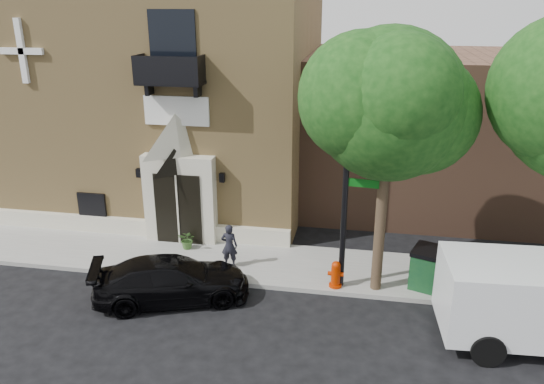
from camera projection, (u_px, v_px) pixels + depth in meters
The scene contains 11 objects.
ground at pixel (184, 282), 16.92m from camera, with size 120.00×120.00×0.00m, color black.
sidewalk at pixel (227, 261), 18.12m from camera, with size 42.00×3.00×0.15m, color gray.
church at pixel (173, 93), 23.17m from camera, with size 12.20×11.01×9.30m.
neighbour_building at pixel (525, 134), 22.16m from camera, with size 18.00×8.00×6.40m, color brown.
street_tree_left at pixel (391, 103), 14.23m from camera, with size 4.97×4.38×7.77m.
black_sedan at pixel (172, 280), 15.72m from camera, with size 1.86×4.58×1.33m, color black.
street_sign at pixel (346, 184), 15.34m from camera, with size 1.04×1.08×6.56m.
fire_hydrant at pixel (336, 274), 16.23m from camera, with size 0.49×0.39×0.86m.
dumpster at pixel (444, 271), 15.97m from camera, with size 2.15×1.65×1.25m.
planter at pixel (188, 240), 18.74m from camera, with size 0.61×0.53×0.68m, color #3D642B.
pedestrian_near at pixel (229, 246), 17.36m from camera, with size 0.54×0.36×1.49m, color black.
Camera 1 is at (5.38, -14.18, 8.52)m, focal length 35.00 mm.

